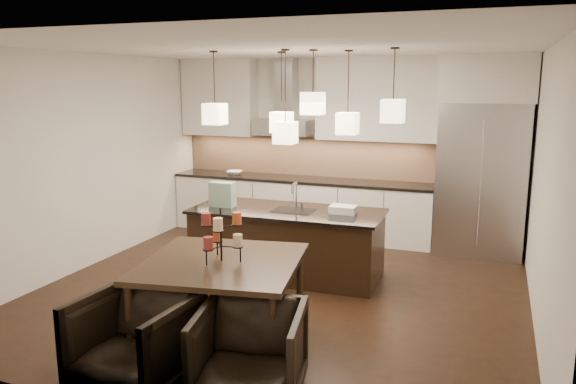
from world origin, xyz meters
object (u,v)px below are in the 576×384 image
at_px(dining_table, 223,304).
at_px(armchair_left, 135,342).
at_px(island_body, 287,244).
at_px(armchair_right, 250,355).
at_px(refrigerator, 481,179).

relative_size(dining_table, armchair_left, 1.61).
bearing_deg(island_body, armchair_right, -76.44).
height_order(refrigerator, island_body, refrigerator).
bearing_deg(island_body, dining_table, -87.65).
distance_m(island_body, dining_table, 2.05).
height_order(island_body, armchair_right, island_body).
xyz_separation_m(refrigerator, dining_table, (-2.10, -3.91, -0.66)).
bearing_deg(island_body, armchair_left, -94.99).
height_order(island_body, dining_table, dining_table).
xyz_separation_m(dining_table, armchair_left, (-0.32, -0.90, -0.02)).
bearing_deg(island_body, refrigerator, 38.50).
distance_m(island_body, armchair_left, 2.95).
relative_size(dining_table, armchair_right, 1.68).
height_order(refrigerator, armchair_left, refrigerator).
height_order(dining_table, armchair_right, dining_table).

